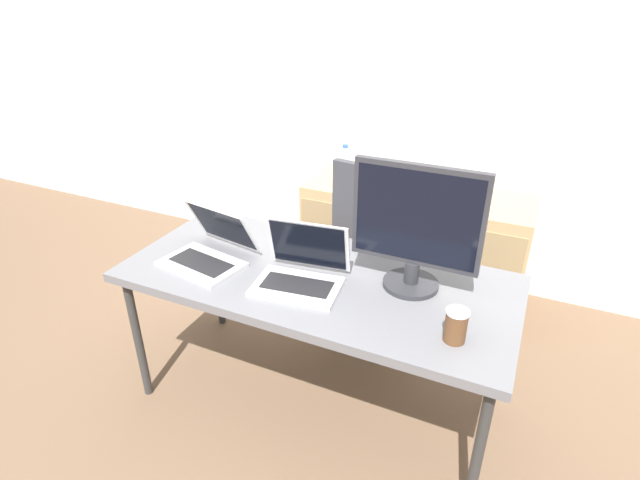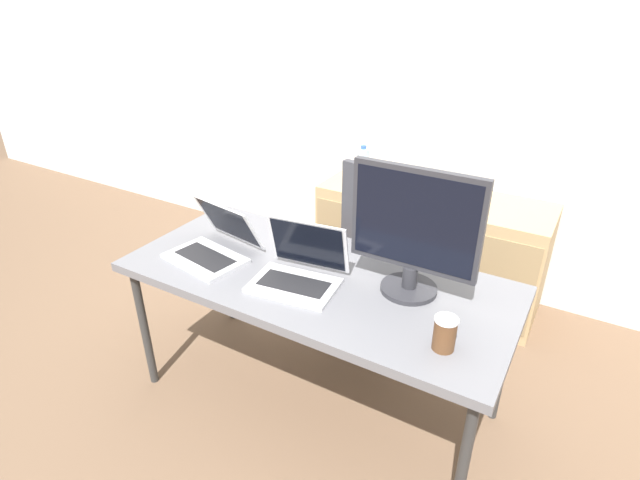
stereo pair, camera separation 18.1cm
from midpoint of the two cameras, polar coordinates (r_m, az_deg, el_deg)
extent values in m
plane|color=brown|center=(2.58, 1.66, -17.57)|extent=(14.00, 14.00, 0.00)
cube|color=silver|center=(3.21, 15.06, 17.15)|extent=(10.00, 0.05, 2.60)
cube|color=slate|center=(2.15, 1.90, -4.48)|extent=(1.68, 0.76, 0.04)
cylinder|color=#333333|center=(2.56, -17.53, -9.61)|extent=(0.04, 0.04, 0.67)
cylinder|color=#333333|center=(1.97, 18.76, -23.63)|extent=(0.04, 0.04, 0.67)
cylinder|color=#333333|center=(2.94, -8.62, -3.39)|extent=(0.04, 0.04, 0.67)
cylinder|color=#333333|center=(2.44, 22.33, -12.73)|extent=(0.04, 0.04, 0.67)
cylinder|color=#232326|center=(3.07, 10.42, -9.14)|extent=(0.56, 0.56, 0.04)
cylinder|color=gray|center=(2.95, 10.76, -5.94)|extent=(0.05, 0.05, 0.37)
cube|color=#38383D|center=(2.86, 11.08, -2.80)|extent=(0.55, 0.55, 0.07)
cube|color=#38383D|center=(2.50, 8.84, 1.49)|extent=(0.44, 0.11, 0.60)
cube|color=tan|center=(3.36, 6.16, 1.19)|extent=(0.41, 0.48, 0.69)
cube|color=#977D56|center=(3.17, 4.32, -0.49)|extent=(0.38, 0.01, 0.55)
cube|color=tan|center=(3.15, 22.15, -2.80)|extent=(0.41, 0.48, 0.69)
cube|color=#977D56|center=(2.94, 21.30, -4.88)|extent=(0.38, 0.01, 0.55)
cylinder|color=silver|center=(3.19, 6.57, 8.48)|extent=(0.07, 0.07, 0.21)
cylinder|color=#3359B2|center=(3.15, 6.68, 10.46)|extent=(0.03, 0.03, 0.02)
cube|color=silver|center=(2.05, -0.49, -5.28)|extent=(0.38, 0.28, 0.02)
cube|color=black|center=(2.04, -0.49, -5.06)|extent=(0.30, 0.16, 0.00)
cube|color=silver|center=(2.10, 1.18, -0.55)|extent=(0.36, 0.11, 0.23)
cube|color=black|center=(2.09, 1.09, -0.57)|extent=(0.33, 0.09, 0.21)
cube|color=silver|center=(2.28, -10.79, -2.15)|extent=(0.38, 0.29, 0.02)
cube|color=black|center=(2.27, -10.81, -1.94)|extent=(0.30, 0.18, 0.00)
cube|color=silver|center=(2.33, -8.23, 1.96)|extent=(0.36, 0.17, 0.21)
cube|color=black|center=(2.33, -8.29, 1.97)|extent=(0.33, 0.15, 0.19)
cylinder|color=#2D2D33|center=(2.08, 12.58, -5.48)|extent=(0.23, 0.23, 0.02)
cylinder|color=#2D2D33|center=(2.05, 12.73, -4.17)|extent=(0.06, 0.06, 0.09)
cube|color=#2D2D33|center=(1.93, 13.49, 2.20)|extent=(0.52, 0.03, 0.41)
cube|color=black|center=(1.92, 13.34, 2.03)|extent=(0.48, 0.00, 0.37)
cylinder|color=white|center=(2.28, 0.74, -0.59)|extent=(0.09, 0.09, 0.09)
cylinder|color=brown|center=(1.78, 16.94, -10.40)|extent=(0.08, 0.08, 0.12)
cylinder|color=white|center=(1.75, 17.22, -8.78)|extent=(0.08, 0.08, 0.01)
camera|label=1|loc=(0.09, -87.53, 1.29)|focal=28.00mm
camera|label=2|loc=(0.09, 92.47, -1.29)|focal=28.00mm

